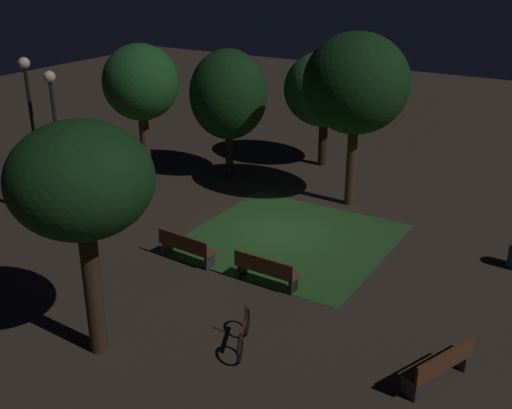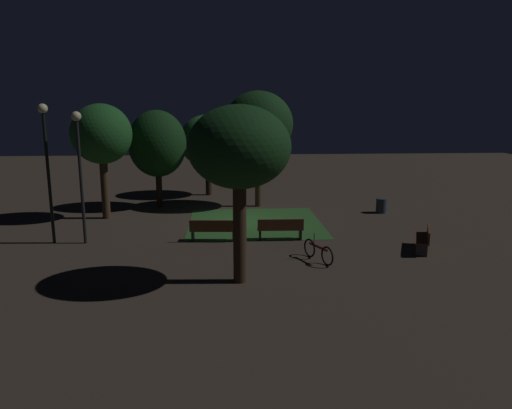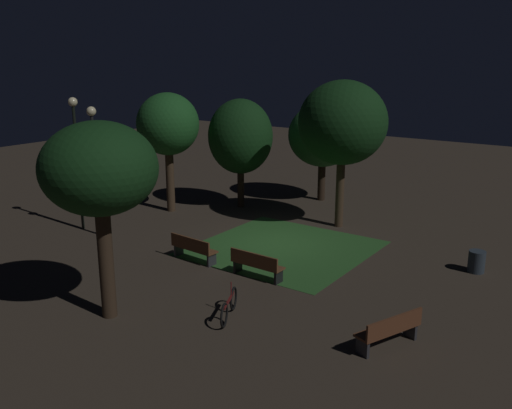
{
  "view_description": "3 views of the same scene",
  "coord_description": "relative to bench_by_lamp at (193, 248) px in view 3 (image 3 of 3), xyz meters",
  "views": [
    {
      "loc": [
        8.65,
        -15.69,
        8.32
      ],
      "look_at": [
        -0.6,
        -0.45,
        1.0
      ],
      "focal_mm": 43.58,
      "sensor_mm": 36.0,
      "label": 1
    },
    {
      "loc": [
        -0.83,
        -21.3,
        5.25
      ],
      "look_at": [
        0.49,
        -1.03,
        1.02
      ],
      "focal_mm": 33.76,
      "sensor_mm": 36.0,
      "label": 2
    },
    {
      "loc": [
        10.68,
        -16.41,
        6.78
      ],
      "look_at": [
        -0.52,
        -0.51,
        1.57
      ],
      "focal_mm": 38.73,
      "sensor_mm": 36.0,
      "label": 3
    }
  ],
  "objects": [
    {
      "name": "ground_plane",
      "position": [
        1.32,
        3.1,
        -0.48
      ],
      "size": [
        60.0,
        60.0,
        0.0
      ],
      "primitive_type": "plane",
      "color": "#3D3328"
    },
    {
      "name": "grass_lawn",
      "position": [
        1.83,
        2.87,
        -0.48
      ],
      "size": [
        5.93,
        5.92,
        0.01
      ],
      "primitive_type": "cube",
      "color": "#2D6028",
      "rests_on": "ground"
    },
    {
      "name": "bench_by_lamp",
      "position": [
        0.0,
        0.0,
        0.0
      ],
      "size": [
        1.83,
        0.61,
        0.88
      ],
      "color": "brown",
      "rests_on": "ground"
    },
    {
      "name": "bench_front_left",
      "position": [
        2.64,
        -0.0,
        0.0
      ],
      "size": [
        1.81,
        0.52,
        0.88
      ],
      "color": "brown",
      "rests_on": "ground"
    },
    {
      "name": "bench_front_right",
      "position": [
        7.74,
        -1.68,
        0.0
      ],
      "size": [
        1.12,
        1.85,
        0.88
      ],
      "color": "brown",
      "rests_on": "ground"
    },
    {
      "name": "tree_tall_center",
      "position": [
        2.23,
        6.52,
        3.77
      ],
      "size": [
        3.53,
        3.53,
        5.94
      ],
      "color": "#423021",
      "rests_on": "ground"
    },
    {
      "name": "tree_right_canopy",
      "position": [
        -5.09,
        4.26,
        3.41
      ],
      "size": [
        2.74,
        2.74,
        5.3
      ],
      "color": "#423021",
      "rests_on": "ground"
    },
    {
      "name": "tree_left_canopy",
      "position": [
        -2.92,
        6.66,
        2.79
      ],
      "size": [
        2.94,
        2.94,
        4.99
      ],
      "color": "#2D2116",
      "rests_on": "ground"
    },
    {
      "name": "tree_lawn_side",
      "position": [
        0.91,
        -4.42,
        3.52
      ],
      "size": [
        2.99,
        2.99,
        5.27
      ],
      "color": "#38281C",
      "rests_on": "ground"
    },
    {
      "name": "tree_near_wall",
      "position": [
        -0.47,
        9.94,
        2.68
      ],
      "size": [
        3.31,
        3.31,
        4.69
      ],
      "color": "#2D2116",
      "rests_on": "ground"
    },
    {
      "name": "lamp_post_near_wall",
      "position": [
        -6.14,
        0.21,
        3.04
      ],
      "size": [
        0.36,
        0.36,
        5.29
      ],
      "color": "black",
      "rests_on": "ground"
    },
    {
      "name": "lamp_post_plaza_east",
      "position": [
        -4.92,
        0.08,
        2.88
      ],
      "size": [
        0.36,
        0.36,
        5.01
      ],
      "color": "black",
      "rests_on": "ground"
    },
    {
      "name": "trash_bin",
      "position": [
        8.19,
        4.55,
        -0.12
      ],
      "size": [
        0.53,
        0.53,
        0.72
      ],
      "primitive_type": "cylinder",
      "color": "#2D3842",
      "rests_on": "ground"
    },
    {
      "name": "bicycle",
      "position": [
        3.63,
        -2.67,
        -0.14
      ],
      "size": [
        0.75,
        1.58,
        0.93
      ],
      "color": "black",
      "rests_on": "ground"
    }
  ]
}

